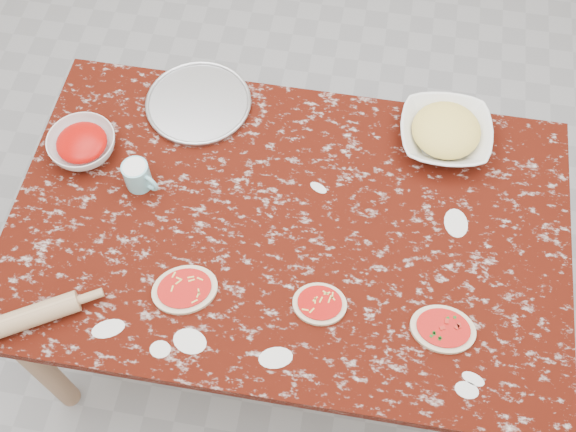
% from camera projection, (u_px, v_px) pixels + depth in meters
% --- Properties ---
extents(ground, '(4.00, 4.00, 0.00)m').
position_uv_depth(ground, '(288.00, 320.00, 2.65)').
color(ground, gray).
extents(worktable, '(1.60, 1.00, 0.75)m').
position_uv_depth(worktable, '(288.00, 238.00, 2.07)').
color(worktable, '#350B04').
rests_on(worktable, ground).
extents(pizza_tray, '(0.40, 0.40, 0.01)m').
position_uv_depth(pizza_tray, '(199.00, 104.00, 2.20)').
color(pizza_tray, '#B2B2B7').
rests_on(pizza_tray, worktable).
extents(sauce_bowl, '(0.26, 0.26, 0.06)m').
position_uv_depth(sauce_bowl, '(83.00, 145.00, 2.09)').
color(sauce_bowl, white).
rests_on(sauce_bowl, worktable).
extents(cheese_bowl, '(0.29, 0.29, 0.07)m').
position_uv_depth(cheese_bowl, '(445.00, 134.00, 2.11)').
color(cheese_bowl, white).
rests_on(cheese_bowl, worktable).
extents(flour_mug, '(0.11, 0.08, 0.09)m').
position_uv_depth(flour_mug, '(138.00, 176.00, 2.02)').
color(flour_mug, '#7CC1CB').
rests_on(flour_mug, worktable).
extents(pizza_left, '(0.22, 0.20, 0.02)m').
position_uv_depth(pizza_left, '(185.00, 289.00, 1.89)').
color(pizza_left, beige).
rests_on(pizza_left, worktable).
extents(pizza_mid, '(0.15, 0.13, 0.02)m').
position_uv_depth(pizza_mid, '(320.00, 304.00, 1.87)').
color(pizza_mid, beige).
rests_on(pizza_mid, worktable).
extents(pizza_right, '(0.18, 0.14, 0.02)m').
position_uv_depth(pizza_right, '(443.00, 329.00, 1.83)').
color(pizza_right, beige).
rests_on(pizza_right, worktable).
extents(rolling_pin, '(0.28, 0.20, 0.06)m').
position_uv_depth(rolling_pin, '(23.00, 319.00, 1.82)').
color(rolling_pin, tan).
rests_on(rolling_pin, worktable).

